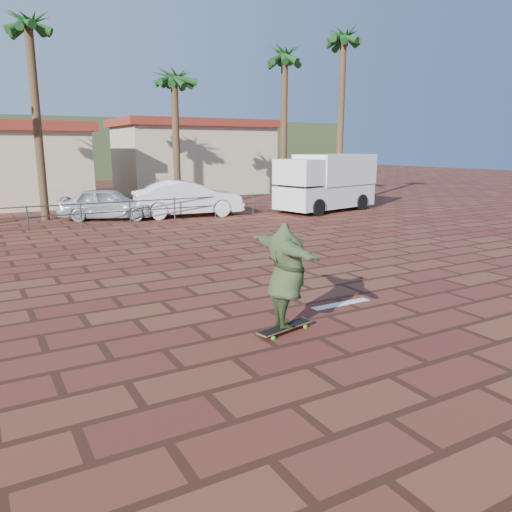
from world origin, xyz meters
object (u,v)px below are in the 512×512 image
Objects in this scene: skateboarder at (286,275)px; car_silver at (108,204)px; car_white at (188,199)px; longboard at (285,327)px; campervan at (326,181)px.

skateboarder is 0.54× the size of car_silver.
car_silver is 3.63m from car_white.
longboard is 15.60m from car_white.
skateboarder is (-0.00, -0.00, 0.95)m from longboard.
campervan is 1.39× the size of car_silver.
skateboarder is 15.81m from car_silver.
campervan reaches higher than car_white.
car_white is at bearing 155.04° from campervan.
skateboarder is at bearing -129.38° from longboard.
longboard is 0.95m from skateboarder.
longboard is 0.29× the size of car_silver.
skateboarder reaches higher than car_white.
car_silver is at bearing 74.61° from longboard.
car_silver is (-10.50, 2.28, -0.77)m from campervan.
car_white reaches higher than car_silver.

